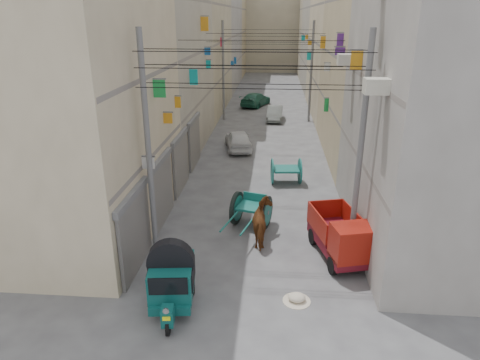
# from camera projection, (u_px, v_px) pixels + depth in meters

# --- Properties ---
(building_row_left) EXTENTS (8.00, 62.00, 14.00)m
(building_row_left) POSITION_uv_depth(u_px,v_px,m) (184.00, 37.00, 40.39)
(building_row_left) COLOR beige
(building_row_left) RESTS_ON ground
(building_row_right) EXTENTS (8.00, 62.00, 14.00)m
(building_row_right) POSITION_uv_depth(u_px,v_px,m) (356.00, 38.00, 39.18)
(building_row_right) COLOR #9C9792
(building_row_right) RESTS_ON ground
(end_cap_building) EXTENTS (22.00, 10.00, 13.00)m
(end_cap_building) POSITION_uv_depth(u_px,v_px,m) (273.00, 28.00, 69.43)
(end_cap_building) COLOR #B1A68B
(end_cap_building) RESTS_ON ground
(shutters_left) EXTENTS (0.18, 14.40, 2.88)m
(shutters_left) POSITION_uv_depth(u_px,v_px,m) (172.00, 174.00, 19.77)
(shutters_left) COLOR #4E4D53
(shutters_left) RESTS_ON ground
(signboards) EXTENTS (8.22, 40.52, 5.67)m
(signboards) POSITION_uv_depth(u_px,v_px,m) (264.00, 92.00, 29.27)
(signboards) COLOR orange
(signboards) RESTS_ON ground
(ac_units) EXTENTS (0.70, 6.55, 3.35)m
(ac_units) POSITION_uv_depth(u_px,v_px,m) (363.00, 44.00, 14.54)
(ac_units) COLOR beige
(ac_units) RESTS_ON ground
(utility_poles) EXTENTS (7.40, 22.20, 8.00)m
(utility_poles) POSITION_uv_depth(u_px,v_px,m) (263.00, 96.00, 24.74)
(utility_poles) COLOR slate
(utility_poles) RESTS_ON ground
(overhead_cables) EXTENTS (7.40, 22.52, 1.12)m
(overhead_cables) POSITION_uv_depth(u_px,v_px,m) (262.00, 49.00, 21.32)
(overhead_cables) COLOR black
(overhead_cables) RESTS_ON ground
(auto_rickshaw) EXTENTS (1.58, 2.50, 1.71)m
(auto_rickshaw) POSITION_uv_depth(u_px,v_px,m) (172.00, 278.00, 12.74)
(auto_rickshaw) COLOR black
(auto_rickshaw) RESTS_ON ground
(tonga_cart) EXTENTS (1.97, 3.31, 1.41)m
(tonga_cart) POSITION_uv_depth(u_px,v_px,m) (251.00, 210.00, 17.90)
(tonga_cart) COLOR black
(tonga_cart) RESTS_ON ground
(mini_truck) EXTENTS (2.15, 3.44, 1.79)m
(mini_truck) POSITION_uv_depth(u_px,v_px,m) (343.00, 241.00, 15.15)
(mini_truck) COLOR black
(mini_truck) RESTS_ON ground
(second_cart) EXTENTS (1.65, 1.49, 1.35)m
(second_cart) POSITION_uv_depth(u_px,v_px,m) (286.00, 170.00, 22.47)
(second_cart) COLOR #155E56
(second_cart) RESTS_ON ground
(feed_sack) EXTENTS (0.54, 0.44, 0.27)m
(feed_sack) POSITION_uv_depth(u_px,v_px,m) (297.00, 297.00, 13.27)
(feed_sack) COLOR beige
(feed_sack) RESTS_ON ground
(horse) EXTENTS (1.09, 2.02, 1.63)m
(horse) POSITION_uv_depth(u_px,v_px,m) (264.00, 223.00, 16.54)
(horse) COLOR brown
(horse) RESTS_ON ground
(distant_car_white) EXTENTS (2.28, 4.07, 1.31)m
(distant_car_white) POSITION_uv_depth(u_px,v_px,m) (238.00, 140.00, 28.26)
(distant_car_white) COLOR silver
(distant_car_white) RESTS_ON ground
(distant_car_grey) EXTENTS (1.35, 3.62, 1.18)m
(distant_car_grey) POSITION_uv_depth(u_px,v_px,m) (275.00, 113.00, 36.20)
(distant_car_grey) COLOR slate
(distant_car_grey) RESTS_ON ground
(distant_car_green) EXTENTS (3.20, 4.81, 1.29)m
(distant_car_green) POSITION_uv_depth(u_px,v_px,m) (255.00, 99.00, 42.01)
(distant_car_green) COLOR #1F5B47
(distant_car_green) RESTS_ON ground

